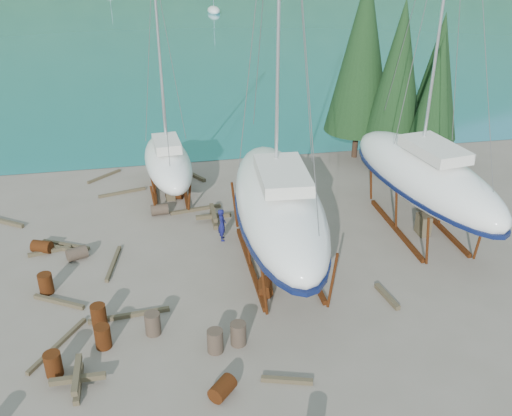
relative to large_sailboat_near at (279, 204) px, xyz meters
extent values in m
plane|color=#695F53|center=(-3.24, -2.22, -3.02)|extent=(600.00, 600.00, 0.00)
cylinder|color=black|center=(9.26, 9.78, -2.22)|extent=(0.36, 0.36, 1.60)
cone|color=black|center=(9.26, 9.78, 2.78)|extent=(3.60, 3.60, 8.40)
cylinder|color=black|center=(10.76, 7.78, -2.34)|extent=(0.36, 0.36, 1.36)
cone|color=black|center=(10.76, 7.78, 1.91)|extent=(3.06, 3.06, 7.14)
cylinder|color=black|center=(7.76, 11.78, -2.10)|extent=(0.36, 0.36, 1.84)
cone|color=black|center=(7.76, 11.78, 3.65)|extent=(4.14, 4.14, 9.66)
cylinder|color=black|center=(12.26, 10.78, -2.30)|extent=(0.36, 0.36, 1.44)
cone|color=black|center=(12.26, 10.78, 2.20)|extent=(3.24, 3.24, 7.56)
ellipsoid|color=white|center=(6.76, 77.78, -2.64)|extent=(2.00, 5.00, 1.40)
ellipsoid|color=white|center=(0.00, 0.02, -0.04)|extent=(4.21, 12.10, 2.78)
cube|color=#0C143C|center=(0.00, -0.57, -0.98)|extent=(0.38, 2.15, 1.00)
cube|color=silver|center=(0.00, -0.57, 1.60)|extent=(2.13, 3.68, 0.50)
cube|color=#5D300F|center=(-1.22, 0.02, -2.92)|extent=(0.18, 6.55, 0.20)
cube|color=#5D300F|center=(1.22, 0.02, -2.92)|extent=(0.18, 6.55, 0.20)
cube|color=brown|center=(0.00, -0.57, -2.48)|extent=(0.50, 0.80, 1.09)
ellipsoid|color=white|center=(7.57, 2.00, -0.18)|extent=(4.90, 11.51, 2.63)
cube|color=#0C143C|center=(7.57, 1.44, -1.05)|extent=(0.55, 2.02, 1.00)
cube|color=silver|center=(7.57, 1.44, 1.39)|extent=(2.27, 3.58, 0.50)
cube|color=#5D300F|center=(6.43, 2.00, -2.92)|extent=(0.18, 6.13, 0.20)
cube|color=#5D300F|center=(8.70, 2.00, -2.92)|extent=(0.18, 6.13, 0.20)
cube|color=brown|center=(7.57, 1.44, -2.51)|extent=(0.50, 0.80, 1.02)
ellipsoid|color=white|center=(-4.28, 8.16, -1.07)|extent=(2.98, 7.76, 1.95)
cube|color=#0C143C|center=(-4.28, 7.79, -1.59)|extent=(0.36, 1.38, 1.00)
cube|color=silver|center=(-4.28, 7.79, 0.16)|extent=(1.49, 2.37, 0.50)
cylinder|color=silver|center=(-4.28, 8.54, 4.56)|extent=(0.14, 0.14, 9.11)
cube|color=#5D300F|center=(-5.11, 8.16, -2.92)|extent=(0.18, 4.17, 0.20)
cube|color=#5D300F|center=(-3.44, 8.16, -2.92)|extent=(0.18, 4.17, 0.20)
cube|color=brown|center=(-4.28, 7.79, -2.78)|extent=(0.50, 0.80, 0.48)
imported|color=#11134C|center=(-2.09, 2.73, -2.21)|extent=(0.41, 0.60, 1.61)
cylinder|color=#5D300F|center=(-10.40, 3.12, -2.73)|extent=(1.03, 0.87, 0.58)
cylinder|color=#5D300F|center=(-4.05, 7.72, -2.73)|extent=(1.02, 0.84, 0.58)
cylinder|color=#2D2823|center=(-2.54, -4.86, -2.58)|extent=(0.58, 0.58, 0.88)
cylinder|color=#5D300F|center=(-0.95, -1.99, -2.73)|extent=(0.71, 0.96, 0.58)
cylinder|color=#5D300F|center=(-9.76, -0.25, -2.58)|extent=(0.58, 0.58, 0.88)
cylinder|color=#2D2823|center=(-4.93, 5.92, -2.73)|extent=(0.91, 0.63, 0.58)
cylinder|color=#5D300F|center=(-7.31, -4.12, -2.58)|extent=(0.58, 0.58, 0.88)
cylinder|color=#2D2823|center=(-0.10, 7.09, -2.73)|extent=(1.02, 1.04, 0.58)
cylinder|color=#5D300F|center=(-3.45, -7.25, -2.73)|extent=(1.02, 1.04, 0.58)
cylinder|color=#5D300F|center=(-8.87, -5.25, -2.58)|extent=(0.58, 0.58, 0.88)
cylinder|color=#5D300F|center=(-7.52, -2.82, -2.58)|extent=(0.58, 0.58, 0.88)
cylinder|color=#2D2823|center=(-8.76, 2.21, -2.73)|extent=(1.03, 0.87, 0.58)
cylinder|color=#2D2823|center=(-5.54, -3.70, -2.58)|extent=(0.58, 0.58, 0.88)
cylinder|color=#2D2823|center=(-3.41, -5.10, -2.58)|extent=(0.58, 0.58, 0.88)
cube|color=brown|center=(-8.01, 11.40, -2.95)|extent=(1.90, 1.69, 0.14)
cube|color=brown|center=(3.81, -3.27, -2.92)|extent=(0.44, 1.72, 0.19)
cube|color=brown|center=(-12.70, 6.42, -2.93)|extent=(2.12, 1.52, 0.19)
cube|color=brown|center=(-8.94, -3.82, -2.94)|extent=(1.81, 2.74, 0.15)
cube|color=brown|center=(-10.07, 3.01, -2.93)|extent=(1.91, 0.62, 0.17)
cube|color=brown|center=(-6.43, -2.54, -2.94)|extent=(3.10, 0.43, 0.16)
cube|color=brown|center=(-2.66, 10.36, -2.92)|extent=(1.11, 1.65, 0.19)
cube|color=brown|center=(-1.28, -7.08, -2.93)|extent=(1.70, 0.65, 0.17)
cube|color=brown|center=(-6.91, 8.88, -2.94)|extent=(2.59, 0.81, 0.15)
cube|color=brown|center=(-3.06, 5.99, -2.94)|extent=(2.70, 0.62, 0.16)
cube|color=brown|center=(-7.16, 1.40, -2.94)|extent=(0.63, 2.79, 0.15)
cube|color=brown|center=(-9.20, -1.13, -2.93)|extent=(2.09, 1.32, 0.17)
cube|color=brown|center=(-9.40, 3.49, -2.95)|extent=(2.26, 1.28, 0.15)
cube|color=brown|center=(-9.49, 3.12, -2.94)|extent=(2.22, 1.37, 0.16)
cube|color=brown|center=(-8.04, -5.95, -2.92)|extent=(0.20, 1.80, 0.20)
cube|color=brown|center=(-8.04, -5.95, -2.72)|extent=(1.80, 0.20, 0.20)
cube|color=brown|center=(-8.04, -5.95, -2.52)|extent=(0.20, 1.80, 0.20)
cube|color=brown|center=(-2.27, 4.63, -2.92)|extent=(0.20, 1.80, 0.20)
cube|color=brown|center=(-2.27, 4.63, -2.72)|extent=(1.80, 0.20, 0.20)
cube|color=brown|center=(-2.27, 4.63, -2.52)|extent=(0.20, 1.80, 0.20)
camera|label=1|loc=(-4.96, -20.88, 10.65)|focal=40.00mm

